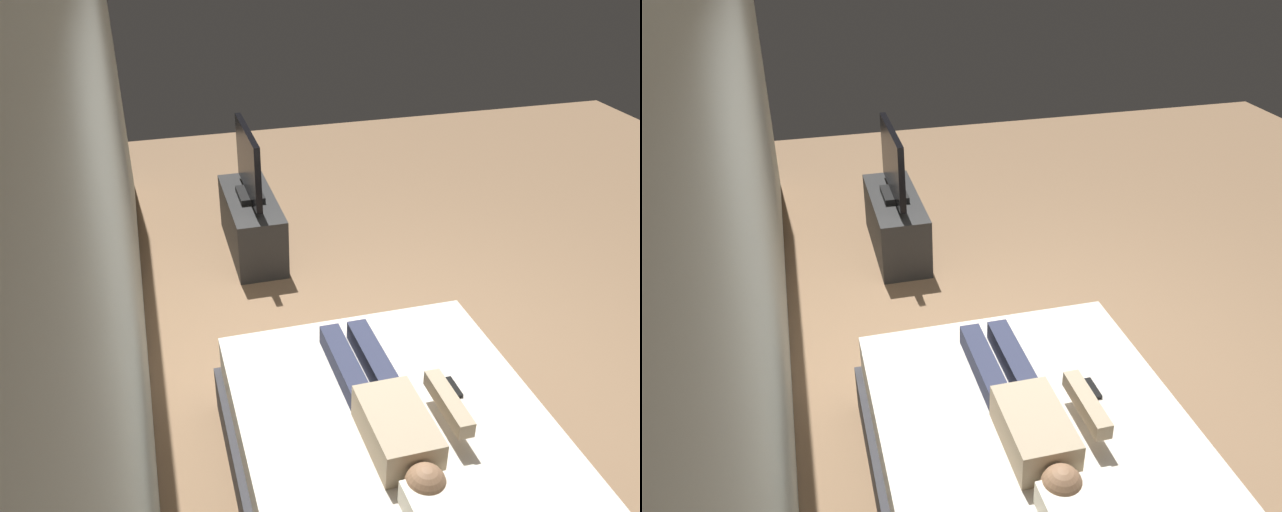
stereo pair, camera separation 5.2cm
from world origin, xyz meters
TOP-DOWN VIEW (x-y plane):
  - ground_plane at (0.00, 0.00)m, footprint 10.00×10.00m
  - back_wall at (0.40, 1.65)m, footprint 6.40×0.10m
  - bed at (-0.97, 0.43)m, footprint 1.93×1.56m
  - person at (-0.94, 0.47)m, footprint 1.26×0.46m
  - remote at (-0.79, 0.07)m, footprint 0.15×0.04m
  - tv_stand at (1.90, 0.64)m, footprint 1.10×0.40m
  - tv at (1.90, 0.64)m, footprint 0.88×0.20m

SIDE VIEW (x-z plane):
  - ground_plane at x=0.00m, z-range 0.00..0.00m
  - tv_stand at x=1.90m, z-range 0.00..0.50m
  - bed at x=-0.97m, z-range -0.01..0.53m
  - remote at x=-0.79m, z-range 0.54..0.56m
  - person at x=-0.94m, z-range 0.53..0.71m
  - tv at x=1.90m, z-range 0.49..1.08m
  - back_wall at x=0.40m, z-range 0.00..2.80m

